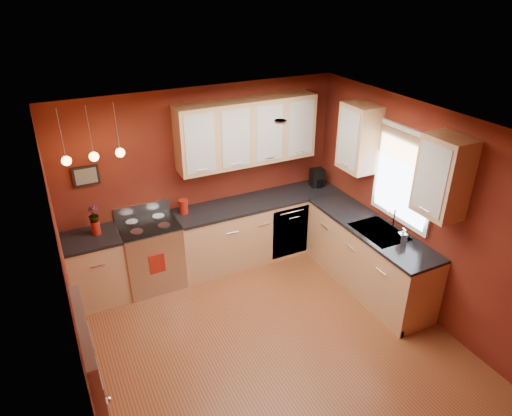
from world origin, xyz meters
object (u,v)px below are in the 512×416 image
gas_range (152,254)px  coffee_maker (317,178)px  sink (379,233)px  soap_pump (403,236)px  red_canister (184,206)px

gas_range → coffee_maker: (2.67, 0.04, 0.59)m
sink → soap_pump: bearing=-81.0°
red_canister → soap_pump: (2.15, -1.94, 0.00)m
soap_pump → sink: bearing=99.0°
gas_range → red_canister: (0.53, 0.10, 0.56)m
gas_range → soap_pump: soap_pump is taller
sink → red_canister: 2.64m
gas_range → red_canister: red_canister is taller
red_canister → soap_pump: soap_pump is taller
coffee_maker → gas_range: bearing=-171.6°
soap_pump → red_canister: bearing=137.9°
sink → red_canister: size_ratio=3.50×
gas_range → sink: 3.05m
sink → coffee_maker: bearing=88.2°
sink → coffee_maker: size_ratio=2.48×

